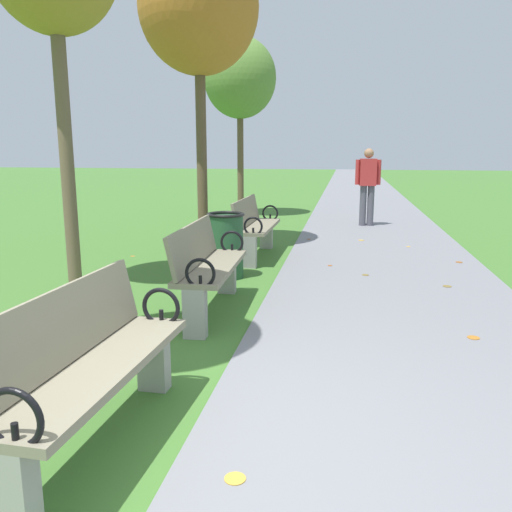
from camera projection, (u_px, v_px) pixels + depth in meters
ground_plane at (174, 465)px, 2.76m from camera, size 80.00×80.00×0.00m
paved_walkway at (361, 192)px, 19.89m from camera, size 2.80×44.00×0.02m
park_bench_1 at (89, 365)px, 2.84m from camera, size 0.54×1.62×0.90m
park_bench_2 at (207, 266)px, 5.25m from camera, size 0.53×1.62×0.90m
park_bench_3 at (255, 226)px, 7.94m from camera, size 0.49×1.60×0.90m
tree_3 at (199, 8)px, 8.04m from camera, size 1.86×1.86×4.81m
tree_4 at (240, 79)px, 12.34m from camera, size 1.71×1.71×4.22m
pedestrian_walking at (368, 183)px, 11.01m from camera, size 0.53×0.24×1.62m
trash_bin at (226, 245)px, 6.70m from camera, size 0.48×0.48×0.84m
scattered_leaves at (327, 275)px, 6.82m from camera, size 4.98×10.01×0.02m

